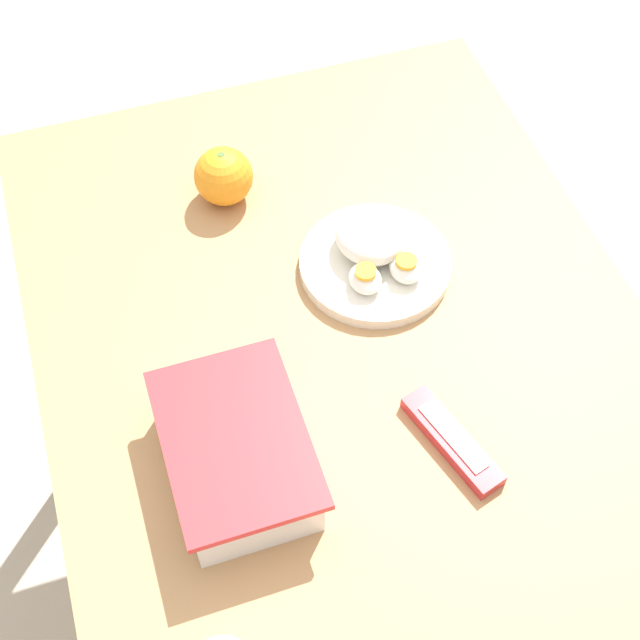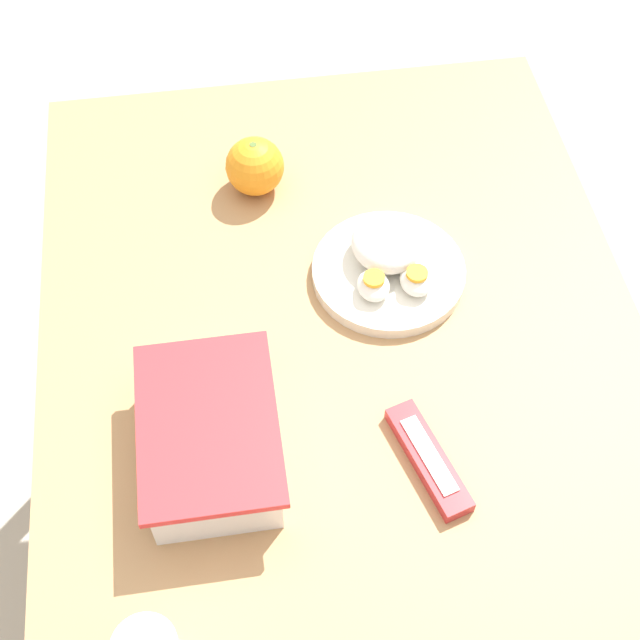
{
  "view_description": "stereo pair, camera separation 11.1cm",
  "coord_description": "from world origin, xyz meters",
  "px_view_note": "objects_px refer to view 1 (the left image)",
  "views": [
    {
      "loc": [
        -0.55,
        0.23,
        1.68
      ],
      "look_at": [
        0.07,
        0.03,
        0.78
      ],
      "focal_mm": 50.0,
      "sensor_mm": 36.0,
      "label": 1
    },
    {
      "loc": [
        -0.57,
        0.12,
        1.68
      ],
      "look_at": [
        0.07,
        0.03,
        0.78
      ],
      "focal_mm": 50.0,
      "sensor_mm": 36.0,
      "label": 2
    }
  ],
  "objects_px": {
    "food_container": "(237,454)",
    "candy_bar": "(452,440)",
    "orange_fruit": "(224,176)",
    "rice_plate": "(374,255)"
  },
  "relations": [
    {
      "from": "food_container",
      "to": "candy_bar",
      "type": "bearing_deg",
      "value": -101.04
    },
    {
      "from": "food_container",
      "to": "orange_fruit",
      "type": "relative_size",
      "value": 2.66
    },
    {
      "from": "food_container",
      "to": "candy_bar",
      "type": "height_order",
      "value": "food_container"
    },
    {
      "from": "food_container",
      "to": "orange_fruit",
      "type": "xyz_separation_m",
      "value": [
        0.42,
        -0.09,
        0.01
      ]
    },
    {
      "from": "orange_fruit",
      "to": "candy_bar",
      "type": "height_order",
      "value": "orange_fruit"
    },
    {
      "from": "rice_plate",
      "to": "food_container",
      "type": "bearing_deg",
      "value": 133.02
    },
    {
      "from": "orange_fruit",
      "to": "rice_plate",
      "type": "bearing_deg",
      "value": -139.74
    },
    {
      "from": "candy_bar",
      "to": "orange_fruit",
      "type": "bearing_deg",
      "value": 17.77
    },
    {
      "from": "food_container",
      "to": "candy_bar",
      "type": "distance_m",
      "value": 0.25
    },
    {
      "from": "rice_plate",
      "to": "orange_fruit",
      "type": "bearing_deg",
      "value": 40.26
    }
  ]
}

